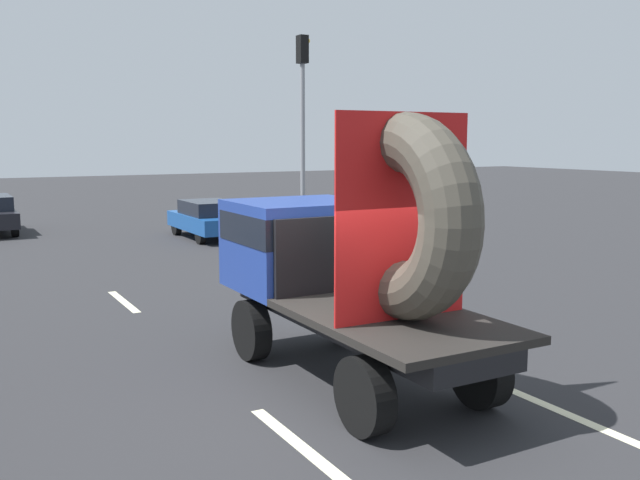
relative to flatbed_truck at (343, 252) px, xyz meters
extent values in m
plane|color=#28282B|center=(-0.25, -0.97, -1.75)|extent=(120.00, 120.00, 0.00)
cylinder|color=black|center=(-0.85, 1.27, -1.30)|extent=(0.28, 0.91, 0.91)
cylinder|color=black|center=(0.85, 1.27, -1.30)|extent=(0.28, 0.91, 0.91)
cylinder|color=black|center=(-0.85, -1.88, -1.30)|extent=(0.28, 0.91, 0.91)
cylinder|color=black|center=(0.85, -1.88, -1.30)|extent=(0.28, 0.91, 0.91)
cube|color=black|center=(0.00, -0.34, -0.85)|extent=(1.30, 5.02, 0.25)
cube|color=navy|center=(0.00, 1.27, -0.05)|extent=(2.00, 1.80, 1.35)
cube|color=black|center=(0.00, 1.22, 0.25)|extent=(2.02, 1.71, 0.44)
cube|color=black|center=(0.00, -1.24, -0.68)|extent=(2.00, 3.22, 0.10)
cube|color=black|center=(0.00, 0.32, -0.08)|extent=(1.80, 0.08, 1.10)
torus|color=#474238|center=(0.00, -1.39, 0.63)|extent=(0.72, 2.50, 2.50)
cube|color=red|center=(0.00, -1.39, 0.63)|extent=(1.90, 0.03, 2.50)
cylinder|color=black|center=(2.52, 15.50, -1.46)|extent=(0.20, 0.59, 0.59)
cylinder|color=black|center=(3.96, 15.50, -1.46)|extent=(0.20, 0.59, 0.59)
cylinder|color=black|center=(2.52, 13.01, -1.46)|extent=(0.20, 0.59, 0.59)
cylinder|color=black|center=(3.96, 13.01, -1.46)|extent=(0.20, 0.59, 0.59)
cube|color=#194C99|center=(3.24, 14.26, -1.20)|extent=(1.67, 3.90, 0.51)
cube|color=black|center=(3.24, 14.16, -0.71)|extent=(1.50, 2.18, 0.46)
cylinder|color=gray|center=(6.07, 12.74, 1.15)|extent=(0.16, 0.16, 5.81)
cube|color=black|center=(6.07, 12.74, 4.51)|extent=(0.30, 0.36, 0.90)
sphere|color=yellow|center=(6.24, 12.74, 4.79)|extent=(0.20, 0.20, 0.20)
cube|color=beige|center=(-1.62, -1.99, -1.75)|extent=(0.16, 2.70, 0.01)
cube|color=beige|center=(-1.62, 6.07, -1.75)|extent=(0.16, 2.16, 0.01)
cube|color=beige|center=(1.62, -2.34, -1.75)|extent=(0.16, 2.79, 0.01)
cube|color=beige|center=(1.62, 5.51, -1.75)|extent=(0.16, 2.07, 0.01)
cylinder|color=black|center=(-2.49, 20.48, -1.44)|extent=(0.22, 0.63, 0.63)
cylinder|color=black|center=(-2.49, 17.81, -1.44)|extent=(0.22, 0.63, 0.63)
camera|label=1|loc=(-4.95, -8.20, 1.54)|focal=39.29mm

